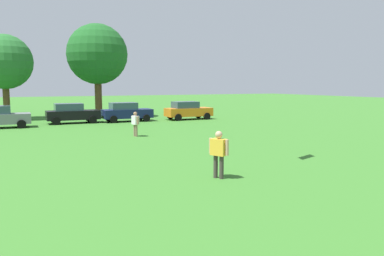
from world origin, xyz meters
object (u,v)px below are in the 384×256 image
at_px(parked_car_orange_3, 188,110).
at_px(tree_far_right, 97,54).
at_px(bystander_midfield, 135,122).
at_px(adult_bystander, 219,150).
at_px(parked_car_black_1, 72,113).
at_px(parked_car_navy_2, 126,112).
at_px(tree_right, 4,62).

relative_size(parked_car_orange_3, tree_far_right, 0.47).
distance_m(bystander_midfield, tree_far_right, 15.70).
height_order(adult_bystander, tree_far_right, tree_far_right).
relative_size(parked_car_black_1, parked_car_navy_2, 1.00).
distance_m(parked_car_navy_2, tree_right, 12.46).
xyz_separation_m(adult_bystander, bystander_midfield, (0.59, 11.66, -0.07)).
bearing_deg(adult_bystander, tree_far_right, 149.63).
relative_size(parked_car_black_1, tree_far_right, 0.47).
distance_m(parked_car_black_1, parked_car_orange_3, 10.33).
relative_size(adult_bystander, parked_car_navy_2, 0.39).
xyz_separation_m(parked_car_navy_2, parked_car_orange_3, (5.73, -0.57, 0.00)).
bearing_deg(parked_car_navy_2, parked_car_black_1, 173.30).
distance_m(adult_bystander, tree_far_right, 26.98).
bearing_deg(tree_right, bystander_midfield, -65.82).
height_order(parked_car_black_1, parked_car_orange_3, same).
xyz_separation_m(parked_car_black_1, parked_car_navy_2, (4.55, -0.53, 0.00)).
xyz_separation_m(parked_car_navy_2, tree_right, (-9.50, 6.72, 4.45)).
distance_m(adult_bystander, parked_car_orange_3, 22.38).
bearing_deg(tree_far_right, parked_car_navy_2, -75.62).
relative_size(tree_right, tree_far_right, 0.86).
distance_m(parked_car_navy_2, parked_car_orange_3, 5.75).
bearing_deg(tree_far_right, bystander_midfield, -93.22).
bearing_deg(tree_far_right, parked_car_black_1, -124.91).
distance_m(adult_bystander, parked_car_black_1, 21.89).
height_order(adult_bystander, parked_car_navy_2, adult_bystander).
bearing_deg(tree_right, parked_car_orange_3, -25.60).
relative_size(adult_bystander, bystander_midfield, 1.07).
bearing_deg(adult_bystander, parked_car_orange_3, 130.47).
bearing_deg(adult_bystander, parked_car_black_1, 157.43).
bearing_deg(tree_far_right, tree_right, 169.12).
bearing_deg(parked_car_navy_2, tree_far_right, 104.38).
relative_size(parked_car_navy_2, parked_car_orange_3, 1.00).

